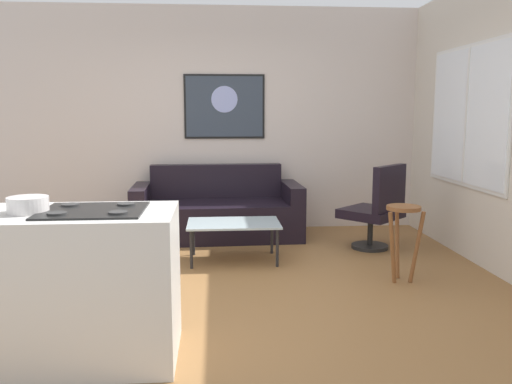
# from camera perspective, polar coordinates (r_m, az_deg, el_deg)

# --- Properties ---
(ground) EXTENTS (6.40, 6.40, 0.04)m
(ground) POSITION_cam_1_polar(r_m,az_deg,el_deg) (4.60, -4.52, -10.67)
(ground) COLOR olive
(back_wall) EXTENTS (6.40, 0.05, 2.80)m
(back_wall) POSITION_cam_1_polar(r_m,az_deg,el_deg) (6.77, -4.64, 7.78)
(back_wall) COLOR beige
(back_wall) RESTS_ON ground
(right_wall) EXTENTS (0.05, 6.40, 2.80)m
(right_wall) POSITION_cam_1_polar(r_m,az_deg,el_deg) (5.32, 25.06, 6.78)
(right_wall) COLOR beige
(right_wall) RESTS_ON ground
(couch) EXTENTS (2.01, 0.93, 0.85)m
(couch) POSITION_cam_1_polar(r_m,az_deg,el_deg) (6.37, -4.19, -2.32)
(couch) COLOR black
(couch) RESTS_ON ground
(coffee_table) EXTENTS (0.93, 0.59, 0.40)m
(coffee_table) POSITION_cam_1_polar(r_m,az_deg,el_deg) (5.33, -2.44, -3.63)
(coffee_table) COLOR silver
(coffee_table) RESTS_ON ground
(armchair) EXTENTS (0.80, 0.80, 0.94)m
(armchair) POSITION_cam_1_polar(r_m,az_deg,el_deg) (5.89, 12.98, -1.72)
(armchair) COLOR black
(armchair) RESTS_ON ground
(bar_stool) EXTENTS (0.35, 0.34, 0.68)m
(bar_stool) POSITION_cam_1_polar(r_m,az_deg,el_deg) (4.83, 15.61, -3.45)
(bar_stool) COLOR brown
(bar_stool) RESTS_ON ground
(kitchen_counter) EXTENTS (1.50, 0.71, 0.94)m
(kitchen_counter) POSITION_cam_1_polar(r_m,az_deg,el_deg) (3.45, -21.25, -9.48)
(kitchen_counter) COLOR silver
(kitchen_counter) RESTS_ON ground
(mixing_bowl) EXTENTS (0.23, 0.23, 0.10)m
(mixing_bowl) POSITION_cam_1_polar(r_m,az_deg,el_deg) (3.36, -23.43, -1.31)
(mixing_bowl) COLOR silver
(mixing_bowl) RESTS_ON kitchen_counter
(wall_painting) EXTENTS (1.01, 0.03, 0.80)m
(wall_painting) POSITION_cam_1_polar(r_m,az_deg,el_deg) (6.72, -3.43, 9.22)
(wall_painting) COLOR black
(window) EXTENTS (0.03, 1.66, 1.44)m
(window) POSITION_cam_1_polar(r_m,az_deg,el_deg) (5.83, 21.86, 7.62)
(window) COLOR silver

